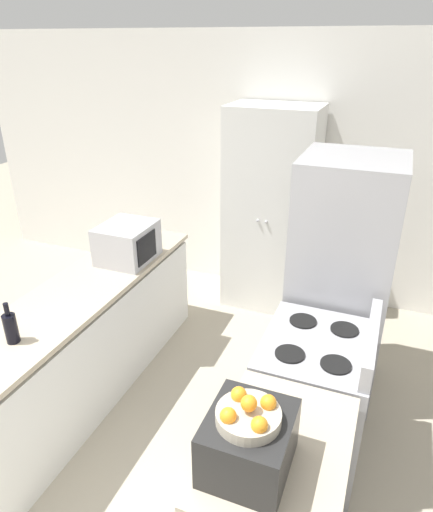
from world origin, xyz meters
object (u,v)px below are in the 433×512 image
(pantry_cabinet, at_px, (271,211))
(wine_bottle, at_px, (11,327))
(refrigerator, at_px, (340,281))
(stove, at_px, (312,398))
(toaster_oven, at_px, (248,442))
(microwave, at_px, (127,243))
(fruit_bowl, at_px, (248,414))

(pantry_cabinet, relative_size, wine_bottle, 7.57)
(refrigerator, bearing_deg, stove, -91.26)
(stove, xyz_separation_m, toaster_oven, (-0.12, -0.97, 0.56))
(wine_bottle, bearing_deg, microwave, 87.86)
(stove, bearing_deg, wine_bottle, -158.61)
(stove, xyz_separation_m, wine_bottle, (-1.68, -0.66, 0.53))
(stove, relative_size, toaster_oven, 2.78)
(wine_bottle, relative_size, toaster_oven, 0.70)
(pantry_cabinet, bearing_deg, wine_bottle, -109.63)
(refrigerator, bearing_deg, microwave, -172.83)
(refrigerator, relative_size, toaster_oven, 4.85)
(stove, height_order, microwave, microwave)
(microwave, xyz_separation_m, wine_bottle, (-0.05, -1.21, -0.05))
(fruit_bowl, bearing_deg, wine_bottle, 168.07)
(toaster_oven, distance_m, fruit_bowl, 0.17)
(toaster_oven, bearing_deg, stove, 82.80)
(refrigerator, height_order, fruit_bowl, refrigerator)
(refrigerator, relative_size, wine_bottle, 6.96)
(pantry_cabinet, xyz_separation_m, toaster_oven, (0.67, -2.78, 0.02))
(pantry_cabinet, distance_m, microwave, 1.51)
(microwave, xyz_separation_m, toaster_oven, (1.51, -1.53, -0.02))
(fruit_bowl, bearing_deg, pantry_cabinet, 103.57)
(refrigerator, distance_m, wine_bottle, 2.21)
(stove, height_order, fruit_bowl, fruit_bowl)
(refrigerator, distance_m, fruit_bowl, 1.77)
(pantry_cabinet, height_order, microwave, pantry_cabinet)
(fruit_bowl, bearing_deg, stove, 82.88)
(wine_bottle, bearing_deg, stove, 21.39)
(refrigerator, bearing_deg, wine_bottle, -140.05)
(pantry_cabinet, bearing_deg, stove, -66.21)
(stove, height_order, wine_bottle, wine_bottle)
(toaster_oven, bearing_deg, microwave, 134.68)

